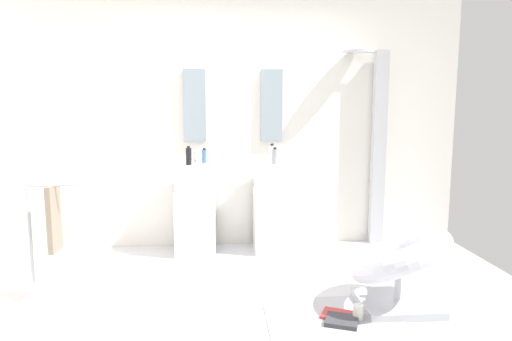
{
  "coord_description": "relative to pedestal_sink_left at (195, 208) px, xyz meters",
  "views": [
    {
      "loc": [
        -0.16,
        -3.17,
        1.48
      ],
      "look_at": [
        0.15,
        0.55,
        0.95
      ],
      "focal_mm": 31.92,
      "sensor_mm": 36.0,
      "label": 1
    }
  ],
  "objects": [
    {
      "name": "soap_bottle_blue",
      "position": [
        0.1,
        0.0,
        0.52
      ],
      "size": [
        0.05,
        0.05,
        0.15
      ],
      "color": "#4C72B7",
      "rests_on": "pedestal_sink_left"
    },
    {
      "name": "coffee_mug",
      "position": [
        1.19,
        -1.6,
        -0.4
      ],
      "size": [
        0.07,
        0.07,
        0.1
      ],
      "primitive_type": "cylinder",
      "color": "white",
      "rests_on": "area_rug"
    },
    {
      "name": "magazine_charcoal",
      "position": [
        1.07,
        -1.64,
        -0.44
      ],
      "size": [
        0.27,
        0.26,
        0.03
      ],
      "primitive_type": "cube",
      "rotation": [
        0.0,
        0.0,
        -0.38
      ],
      "color": "#38383D",
      "rests_on": "area_rug"
    },
    {
      "name": "pedestal_sink_right",
      "position": [
        0.8,
        0.0,
        0.0
      ],
      "size": [
        0.41,
        0.41,
        1.02
      ],
      "color": "white",
      "rests_on": "ground_plane"
    },
    {
      "name": "ground_plane",
      "position": [
        0.4,
        -1.35,
        -0.48
      ],
      "size": [
        4.8,
        3.6,
        0.04
      ],
      "primitive_type": "cube",
      "color": "silver"
    },
    {
      "name": "magazine_red",
      "position": [
        1.08,
        -1.55,
        -0.44
      ],
      "size": [
        0.31,
        0.27,
        0.02
      ],
      "primitive_type": "cube",
      "rotation": [
        0.0,
        0.0,
        -0.46
      ],
      "color": "#B73838",
      "rests_on": "area_rug"
    },
    {
      "name": "towel_rack",
      "position": [
        -1.02,
        -1.1,
        0.17
      ],
      "size": [
        0.37,
        0.22,
        0.95
      ],
      "color": "#B7BABF",
      "rests_on": "ground_plane"
    },
    {
      "name": "shower_column",
      "position": [
        1.92,
        0.18,
        0.62
      ],
      "size": [
        0.49,
        0.24,
        2.05
      ],
      "color": "#B7BABF",
      "rests_on": "ground_plane"
    },
    {
      "name": "soap_bottle_grey",
      "position": [
        0.79,
        -0.13,
        0.53
      ],
      "size": [
        0.06,
        0.06,
        0.16
      ],
      "color": "#99999E",
      "rests_on": "pedestal_sink_right"
    },
    {
      "name": "soap_bottle_clear",
      "position": [
        0.1,
        0.07,
        0.51
      ],
      "size": [
        0.05,
        0.05,
        0.13
      ],
      "color": "silver",
      "rests_on": "pedestal_sink_left"
    },
    {
      "name": "rear_partition",
      "position": [
        0.4,
        0.3,
        0.84
      ],
      "size": [
        4.8,
        0.1,
        2.6
      ],
      "primitive_type": "cube",
      "color": "silver",
      "rests_on": "ground_plane"
    },
    {
      "name": "soap_bottle_black",
      "position": [
        -0.05,
        -0.13,
        0.54
      ],
      "size": [
        0.05,
        0.05,
        0.18
      ],
      "color": "black",
      "rests_on": "pedestal_sink_left"
    },
    {
      "name": "area_rug",
      "position": [
        1.03,
        -1.61,
        -0.46
      ],
      "size": [
        0.95,
        0.79,
        0.01
      ],
      "primitive_type": "cube",
      "color": "#B2B2B7",
      "rests_on": "ground_plane"
    },
    {
      "name": "soap_bottle_white",
      "position": [
        0.79,
        0.12,
        0.54
      ],
      "size": [
        0.06,
        0.06,
        0.18
      ],
      "color": "white",
      "rests_on": "pedestal_sink_right"
    },
    {
      "name": "vanity_mirror_left",
      "position": [
        0.0,
        0.23,
        1.02
      ],
      "size": [
        0.22,
        0.03,
        0.74
      ],
      "primitive_type": "cube",
      "color": "#8C9EA8"
    },
    {
      "name": "lounge_chair",
      "position": [
        1.55,
        -1.41,
        -0.11
      ],
      "size": [
        1.09,
        1.09,
        0.65
      ],
      "color": "#B7BABF",
      "rests_on": "ground_plane"
    },
    {
      "name": "pedestal_sink_left",
      "position": [
        0.0,
        0.0,
        0.0
      ],
      "size": [
        0.41,
        0.41,
        1.02
      ],
      "color": "white",
      "rests_on": "ground_plane"
    },
    {
      "name": "vanity_mirror_right",
      "position": [
        0.8,
        0.23,
        1.02
      ],
      "size": [
        0.22,
        0.03,
        0.74
      ],
      "primitive_type": "cube",
      "color": "#8C9EA8"
    }
  ]
}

